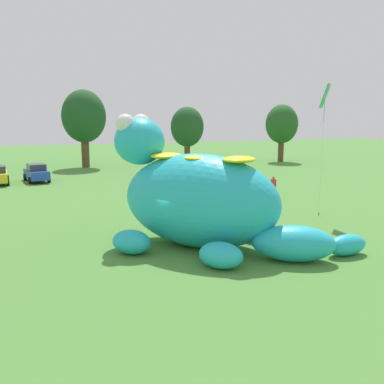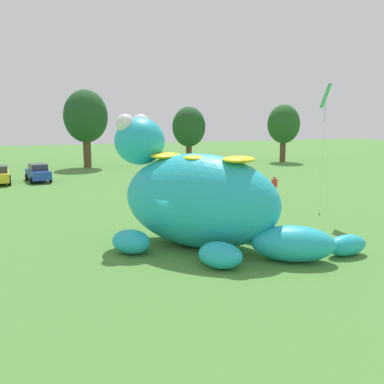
{
  "view_description": "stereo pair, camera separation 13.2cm",
  "coord_description": "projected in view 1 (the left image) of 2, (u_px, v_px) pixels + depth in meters",
  "views": [
    {
      "loc": [
        -6.17,
        -18.9,
        6.17
      ],
      "look_at": [
        0.97,
        0.69,
        2.48
      ],
      "focal_mm": 40.06,
      "sensor_mm": 36.0,
      "label": 1
    },
    {
      "loc": [
        -6.05,
        -18.94,
        6.17
      ],
      "look_at": [
        0.97,
        0.69,
        2.48
      ],
      "focal_mm": 40.06,
      "sensor_mm": 36.0,
      "label": 2
    }
  ],
  "objects": [
    {
      "name": "spectator_near_inflatable",
      "position": [
        215.0,
        180.0,
        36.37
      ],
      "size": [
        0.38,
        0.26,
        1.71
      ],
      "color": "black",
      "rests_on": "ground"
    },
    {
      "name": "tree_centre_left",
      "position": [
        187.0,
        127.0,
        53.83
      ],
      "size": [
        4.16,
        4.16,
        7.38
      ],
      "color": "brown",
      "rests_on": "ground"
    },
    {
      "name": "ground_plane",
      "position": [
        178.0,
        246.0,
        20.64
      ],
      "size": [
        160.0,
        160.0,
        0.0
      ],
      "primitive_type": "plane",
      "color": "#4C8438"
    },
    {
      "name": "giant_inflatable_creature",
      "position": [
        200.0,
        199.0,
        20.29
      ],
      "size": [
        11.24,
        9.49,
        6.3
      ],
      "color": "#23B2C6",
      "rests_on": "ground"
    },
    {
      "name": "car_blue",
      "position": [
        36.0,
        173.0,
        40.93
      ],
      "size": [
        2.49,
        4.34,
        1.72
      ],
      "color": "#2347B7",
      "rests_on": "ground"
    },
    {
      "name": "tree_mid_left",
      "position": [
        84.0,
        117.0,
        51.63
      ],
      "size": [
        5.28,
        5.28,
        9.36
      ],
      "color": "brown",
      "rests_on": "ground"
    },
    {
      "name": "tree_centre",
      "position": [
        282.0,
        124.0,
        58.46
      ],
      "size": [
        4.39,
        4.39,
        7.79
      ],
      "color": "brown",
      "rests_on": "ground"
    },
    {
      "name": "spectator_mid_field",
      "position": [
        273.0,
        187.0,
        32.55
      ],
      "size": [
        0.38,
        0.26,
        1.71
      ],
      "color": "#726656",
      "rests_on": "ground"
    },
    {
      "name": "tethered_flying_kite",
      "position": [
        325.0,
        98.0,
        25.91
      ],
      "size": [
        1.13,
        1.13,
        8.12
      ],
      "color": "brown",
      "rests_on": "ground"
    }
  ]
}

